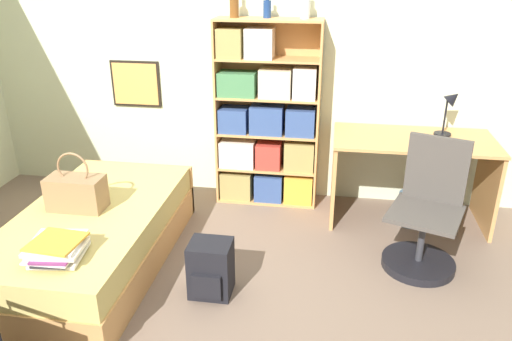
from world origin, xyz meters
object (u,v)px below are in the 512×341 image
Objects in this scene: desk_lamp at (451,105)px; desk_chair at (424,229)px; bottle_green at (234,5)px; backpack at (211,269)px; handbag at (76,192)px; bottle_brown at (267,8)px; book_stack_on_bed at (58,249)px; bed at (95,236)px; waste_bin at (412,208)px; bottle_clear at (305,7)px; desk at (411,163)px; bookcase at (266,124)px.

desk_lamp is 1.11m from desk_chair.
bottle_green is 0.66× the size of backpack.
bottle_green is (0.91, 1.25, 1.17)m from handbag.
book_stack_on_bed is at bearing -117.77° from bottle_brown.
bed is 2.14m from bottle_green.
bed is 2.58m from waste_bin.
bottle_green is 1.02× the size of bottle_clear.
bottle_green is at bearing 177.33° from desk_lamp.
bed is at bearing 165.87° from backpack.
bottle_green is 1.96m from desk.
desk_chair is at bearing -42.87° from bottle_clear.
desk_lamp reaches higher than backpack.
bookcase is (1.19, 1.23, 0.17)m from handbag.
desk is 3.40× the size of backpack.
bed is 2.58m from desk.
bottle_green is (-0.27, 0.02, 1.00)m from bookcase.
waste_bin is at bearing -140.60° from desk_lamp.
bottle_green is at bearing 94.31° from backpack.
bed is 1.95× the size of desk_chair.
bottle_brown is 2.13m from desk_chair.
bottle_brown is at bearing 167.67° from waste_bin.
bottle_clear is at bearing 164.35° from waste_bin.
handbag is at bearing -171.91° from desk_chair.
desk_lamp is 0.42× the size of desk_chair.
handbag is at bearing 166.86° from backpack.
bottle_green reaches higher than waste_bin.
backpack is at bearing -14.13° from bed.
bed is at bearing -155.79° from desk_lamp.
bed is 9.22× the size of bottle_brown.
bookcase is 1.45m from waste_bin.
backpack is (-1.68, -1.41, -0.81)m from desk_lamp.
handbag is 0.65m from book_stack_on_bed.
handbag is 1.14× the size of book_stack_on_bed.
backpack is (-0.16, -1.50, -1.53)m from bottle_brown.
desk_lamp reaches higher than bed.
bottle_clear is at bearing -1.30° from bottle_brown.
bottle_brown is 2.15m from backpack.
bed is 2.42m from bottle_clear.
desk_lamp reaches higher than waste_bin.
bed is 0.96m from backpack.
bottle_brown is at bearing 170.22° from desk.
bed is 4.81× the size of backpack.
desk_lamp reaches higher than handbag.
backpack is at bearing 24.55° from book_stack_on_bed.
desk_lamp is 1.03× the size of backpack.
handbag is at bearing 176.56° from bed.
bottle_brown is 0.31m from bottle_clear.
backpack is (-1.41, -1.29, -0.34)m from desk.
bottle_clear reaches higher than handbag.
book_stack_on_bed is at bearing -111.06° from bottle_green.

